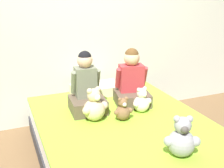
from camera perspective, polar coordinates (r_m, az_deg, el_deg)
name	(u,v)px	position (r m, az deg, el deg)	size (l,w,h in m)	color
ground_plane	(124,160)	(2.91, 2.45, -15.18)	(14.00, 14.00, 0.00)	brown
wall_behind_bed	(86,21)	(3.52, -5.35, 12.55)	(8.00, 0.06, 2.50)	beige
bed	(124,141)	(2.80, 2.51, -11.59)	(1.59, 2.03, 0.43)	#2D2D33
child_on_left	(86,89)	(2.86, -5.23, -1.12)	(0.37, 0.38, 0.62)	brown
child_on_right	(132,82)	(3.04, 4.01, 0.32)	(0.42, 0.41, 0.61)	brown
teddy_bear_held_by_left_child	(94,107)	(2.68, -3.60, -4.60)	(0.27, 0.21, 0.33)	#D1B78E
teddy_bear_held_by_right_child	(142,101)	(2.88, 6.02, -3.55)	(0.22, 0.17, 0.26)	silver
teddy_bear_between_children	(123,110)	(2.69, 2.24, -5.38)	(0.19, 0.15, 0.23)	brown
teddy_bear_at_foot_of_bed	(182,139)	(2.19, 13.96, -10.82)	(0.26, 0.21, 0.33)	#939399
pillow_at_headboard	(96,89)	(3.37, -3.25, -1.09)	(0.58, 0.33, 0.11)	beige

